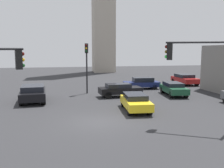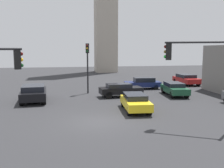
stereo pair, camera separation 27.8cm
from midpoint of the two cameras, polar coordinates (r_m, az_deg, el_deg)
The scene contains 9 objects.
ground_plane at distance 16.42m, azimuth -2.69°, elevation -8.50°, with size 106.94×106.94×0.00m, color #2D2D30.
traffic_light_1 at distance 26.62m, azimuth -5.24°, elevation 5.66°, with size 0.39×0.49×5.23m.
traffic_light_2 at distance 15.80m, azimuth 19.87°, elevation 4.40°, with size 3.58×2.11×5.32m.
car_0 at distance 24.86m, azimuth 2.21°, elevation -1.26°, with size 4.22×1.94×1.30m.
car_3 at distance 23.63m, azimuth -16.89°, elevation -1.87°, with size 2.38×4.81×1.48m.
car_4 at distance 35.12m, azimuth 16.63°, elevation 1.08°, with size 2.08×4.49×1.35m.
car_5 at distance 26.32m, azimuth 14.17°, elevation -0.98°, with size 2.19×4.33×1.30m.
car_6 at distance 19.33m, azimuth 5.67°, elevation -3.97°, with size 2.08×4.25×1.26m.
car_7 at distance 30.08m, azimuth 7.23°, elevation 0.24°, with size 4.29×2.08×1.36m.
Camera 2 is at (-2.17, -15.62, 4.57)m, focal length 40.63 mm.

